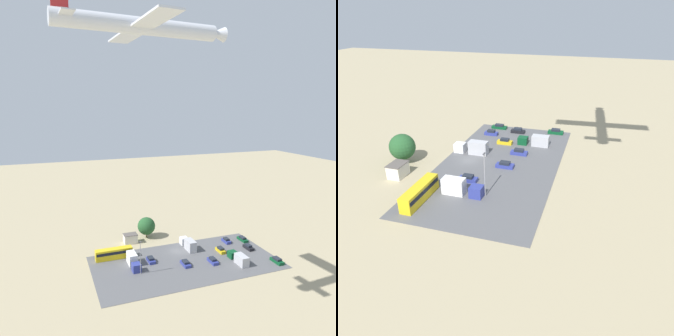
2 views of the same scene
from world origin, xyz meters
TOP-DOWN VIEW (x-y plane):
  - ground_plane at (0.00, 0.00)m, footprint 400.00×400.00m
  - parking_lot_surface at (0.00, 8.31)m, footprint 55.99×28.55m
  - shed_building at (12.15, -12.10)m, footprint 4.76×3.49m
  - bus at (19.97, -1.96)m, footprint 11.47×2.50m
  - parked_car_0 at (0.88, 10.09)m, footprint 1.93×4.37m
  - parked_car_1 at (-19.22, -0.33)m, footprint 1.71×4.02m
  - parked_car_2 at (-23.32, 6.94)m, footprint 1.71×4.28m
  - parked_car_3 at (-7.53, 11.43)m, footprint 1.80×4.42m
  - parked_car_4 at (-25.44, 0.27)m, footprint 1.77×4.79m
  - parked_car_5 at (9.91, 4.24)m, footprint 1.87×4.21m
  - parked_car_6 at (-25.92, 18.21)m, footprint 1.94×4.64m
  - parked_car_7 at (-13.51, 5.68)m, footprint 1.73×4.26m
  - parked_truck_0 at (15.60, 4.90)m, footprint 2.44×8.67m
  - parked_truck_1 at (-4.79, -0.42)m, footprint 2.46×9.08m
  - parked_truck_2 at (-14.98, 14.21)m, footprint 2.43×8.70m
  - tree_near_shed at (5.44, -14.80)m, footprint 6.38×6.38m
  - light_pole_lot_centre at (14.83, 10.11)m, footprint 0.90×0.28m
  - airplane at (18.65, 29.37)m, footprint 35.65×29.75m

SIDE VIEW (x-z plane):
  - ground_plane at x=0.00m, z-range 0.00..0.00m
  - parking_lot_surface at x=0.00m, z-range 0.00..0.08m
  - parked_car_4 at x=-25.44m, z-range -0.04..1.39m
  - parked_car_0 at x=0.88m, z-range -0.04..1.44m
  - parked_car_6 at x=-25.92m, z-range -0.05..1.48m
  - parked_car_5 at x=9.91m, z-range -0.05..1.49m
  - parked_car_3 at x=-7.53m, z-range -0.05..1.52m
  - parked_car_1 at x=-19.22m, z-range -0.05..1.56m
  - parked_car_2 at x=-23.32m, z-range -0.05..1.56m
  - parked_car_7 at x=-13.51m, z-range -0.06..1.59m
  - parked_truck_2 at x=-14.98m, z-range -0.05..2.95m
  - shed_building at x=12.15m, z-range 0.01..3.18m
  - parked_truck_0 at x=15.60m, z-range -0.07..3.39m
  - parked_truck_1 at x=-4.79m, z-range -0.07..3.44m
  - bus at x=19.97m, z-range 0.21..3.49m
  - tree_near_shed at x=5.44m, z-range 0.56..8.07m
  - light_pole_lot_centre at x=14.83m, z-range 0.52..10.17m
  - airplane at x=18.65m, z-range 57.73..65.87m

